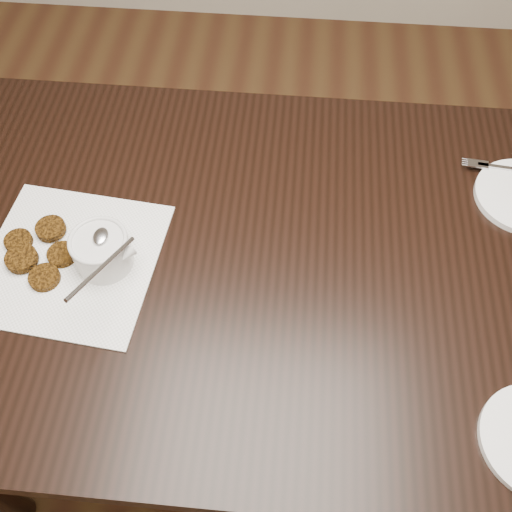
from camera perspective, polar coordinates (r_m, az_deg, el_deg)
The scene contains 5 objects.
floor at distance 1.70m, azimuth -0.07°, elevation -18.36°, with size 4.00×4.00×0.00m, color brown.
table at distance 1.39m, azimuth 1.07°, elevation -8.61°, with size 1.37×0.88×0.75m, color black.
napkin at distance 1.11m, azimuth -17.85°, elevation -0.44°, with size 0.31×0.31×0.00m, color white.
sauce_ramekin at distance 1.03m, azimuth -15.42°, elevation 1.60°, with size 0.14×0.14×0.14m, color silver, non-canonical shape.
patty_cluster at distance 1.12m, azimuth -20.60°, elevation 0.14°, with size 0.19×0.19×0.02m, color #633B0D, non-canonical shape.
Camera 1 is at (0.04, -0.45, 1.64)m, focal length 40.49 mm.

